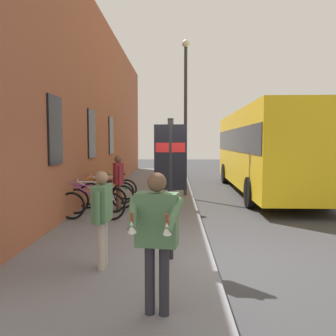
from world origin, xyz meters
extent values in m
plane|color=#38383A|center=(6.00, -1.00, 0.00)|extent=(60.00, 60.00, 0.00)
cube|color=slate|center=(8.00, 1.75, 0.06)|extent=(24.00, 3.50, 0.12)
cube|color=#9E563D|center=(9.00, 3.80, 3.53)|extent=(22.00, 0.60, 7.06)
cube|color=black|center=(2.00, 3.48, 2.40)|extent=(0.90, 0.06, 1.60)
cube|color=black|center=(5.50, 3.48, 2.40)|extent=(0.90, 0.06, 1.60)
cube|color=black|center=(9.00, 3.48, 2.40)|extent=(0.90, 0.06, 1.60)
torus|color=black|center=(2.74, 3.35, 0.48)|extent=(0.10, 0.72, 0.72)
torus|color=black|center=(2.68, 2.30, 0.48)|extent=(0.10, 0.72, 0.72)
cylinder|color=#8C338C|center=(2.71, 2.80, 0.76)|extent=(0.10, 1.02, 0.58)
cylinder|color=#8C338C|center=(2.71, 2.88, 1.00)|extent=(0.09, 0.85, 0.09)
cylinder|color=#8C338C|center=(2.68, 2.38, 0.73)|extent=(0.05, 0.19, 0.51)
cube|color=black|center=(2.69, 2.45, 1.02)|extent=(0.11, 0.21, 0.06)
cylinder|color=#8C338C|center=(2.74, 3.30, 1.08)|extent=(0.48, 0.05, 0.02)
torus|color=black|center=(3.42, 3.43, 0.48)|extent=(0.21, 0.72, 0.72)
torus|color=black|center=(3.64, 2.41, 0.48)|extent=(0.21, 0.72, 0.72)
cylinder|color=silver|center=(3.54, 2.89, 0.76)|extent=(0.25, 1.00, 0.58)
cylinder|color=silver|center=(3.52, 2.97, 1.00)|extent=(0.22, 0.84, 0.09)
cylinder|color=silver|center=(3.63, 2.48, 0.73)|extent=(0.07, 0.19, 0.51)
cube|color=black|center=(3.61, 2.55, 1.02)|extent=(0.14, 0.22, 0.06)
cylinder|color=silver|center=(3.43, 3.38, 1.08)|extent=(0.47, 0.13, 0.02)
torus|color=black|center=(4.22, 3.30, 0.48)|extent=(0.08, 0.72, 0.72)
torus|color=black|center=(4.19, 2.25, 0.48)|extent=(0.08, 0.72, 0.72)
cylinder|color=orange|center=(4.21, 2.75, 0.76)|extent=(0.06, 1.02, 0.58)
cylinder|color=orange|center=(4.21, 2.83, 1.00)|extent=(0.06, 0.85, 0.09)
cylinder|color=orange|center=(4.19, 2.33, 0.73)|extent=(0.04, 0.19, 0.51)
cube|color=black|center=(4.20, 2.40, 1.02)|extent=(0.11, 0.20, 0.06)
cylinder|color=orange|center=(4.22, 3.25, 1.08)|extent=(0.48, 0.04, 0.02)
torus|color=black|center=(4.78, 3.37, 0.48)|extent=(0.24, 0.71, 0.72)
torus|color=black|center=(5.04, 2.36, 0.48)|extent=(0.24, 0.71, 0.72)
cylinder|color=silver|center=(4.91, 2.84, 0.76)|extent=(0.29, 0.99, 0.58)
cylinder|color=silver|center=(4.89, 2.91, 1.00)|extent=(0.25, 0.83, 0.09)
cylinder|color=silver|center=(5.02, 2.43, 0.73)|extent=(0.08, 0.19, 0.51)
cube|color=black|center=(5.00, 2.50, 1.02)|extent=(0.15, 0.22, 0.06)
cylinder|color=silver|center=(4.79, 3.32, 1.08)|extent=(0.47, 0.14, 0.02)
torus|color=black|center=(5.80, 3.41, 0.48)|extent=(0.07, 0.72, 0.72)
torus|color=black|center=(5.82, 2.36, 0.48)|extent=(0.07, 0.72, 0.72)
cylinder|color=#267F3F|center=(5.81, 2.86, 0.76)|extent=(0.05, 1.02, 0.58)
cylinder|color=#267F3F|center=(5.81, 2.94, 1.00)|extent=(0.05, 0.85, 0.09)
cylinder|color=#267F3F|center=(5.82, 2.44, 0.73)|extent=(0.04, 0.18, 0.51)
cube|color=black|center=(5.81, 2.51, 1.02)|extent=(0.10, 0.20, 0.06)
cylinder|color=#267F3F|center=(5.80, 3.36, 1.08)|extent=(0.48, 0.03, 0.02)
cylinder|color=black|center=(-0.22, 0.75, 1.32)|extent=(0.10, 0.10, 2.40)
cube|color=black|center=(-0.22, 0.75, 1.87)|extent=(0.11, 0.55, 1.10)
cube|color=red|center=(-0.22, 0.75, 2.03)|extent=(0.11, 0.50, 0.16)
cube|color=yellow|center=(8.40, -3.00, 1.85)|extent=(10.55, 2.71, 3.00)
cube|color=black|center=(8.40, -3.00, 2.21)|extent=(10.34, 2.74, 0.90)
cylinder|color=black|center=(5.02, -4.13, 0.50)|extent=(1.00, 0.27, 1.00)
cylinder|color=black|center=(5.06, -1.73, 0.50)|extent=(1.00, 0.27, 1.00)
cylinder|color=black|center=(11.73, -4.27, 0.50)|extent=(1.00, 0.27, 1.00)
cylinder|color=black|center=(11.78, -1.87, 0.50)|extent=(1.00, 0.27, 1.00)
cylinder|color=#B2A599|center=(-0.77, 1.83, 0.50)|extent=(0.11, 0.11, 0.76)
cylinder|color=#B2A599|center=(-0.61, 1.81, 0.50)|extent=(0.11, 0.11, 0.76)
cube|color=#4C724C|center=(-0.69, 1.82, 1.17)|extent=(0.46, 0.26, 0.57)
sphere|color=#8C664C|center=(-0.69, 1.82, 1.57)|extent=(0.21, 0.21, 0.21)
cylinder|color=#4C724C|center=(-0.94, 1.84, 1.13)|extent=(0.09, 0.09, 0.51)
cylinder|color=#4C724C|center=(-0.44, 1.80, 1.13)|extent=(0.09, 0.09, 0.51)
cylinder|color=#723F72|center=(4.39, 0.82, 0.50)|extent=(0.11, 0.11, 0.76)
cylinder|color=#723F72|center=(4.36, 0.67, 0.50)|extent=(0.11, 0.11, 0.76)
cube|color=#4C724C|center=(4.38, 0.75, 1.16)|extent=(0.30, 0.48, 0.57)
sphere|color=#D8AD8C|center=(4.38, 0.75, 1.56)|extent=(0.21, 0.21, 0.21)
cylinder|color=#4C724C|center=(4.42, 0.99, 1.12)|extent=(0.09, 0.09, 0.50)
cylinder|color=#4C724C|center=(4.33, 0.50, 1.12)|extent=(0.09, 0.09, 0.50)
cylinder|color=brown|center=(3.80, 2.30, 0.52)|extent=(0.12, 0.12, 0.80)
cylinder|color=brown|center=(3.96, 2.35, 0.52)|extent=(0.12, 0.12, 0.80)
cube|color=maroon|center=(3.88, 2.32, 1.22)|extent=(0.52, 0.38, 0.60)
sphere|color=brown|center=(3.88, 2.32, 1.64)|extent=(0.22, 0.22, 0.22)
cylinder|color=maroon|center=(3.63, 2.23, 1.18)|extent=(0.09, 0.09, 0.53)
cylinder|color=maroon|center=(4.12, 2.41, 1.18)|extent=(0.09, 0.09, 0.53)
cylinder|color=#26262D|center=(-2.17, 0.79, 0.53)|extent=(0.12, 0.12, 0.82)
cylinder|color=#26262D|center=(-2.14, 0.96, 0.53)|extent=(0.12, 0.12, 0.82)
cube|color=#4C724C|center=(-2.16, 0.88, 1.24)|extent=(0.31, 0.51, 0.61)
sphere|color=brown|center=(-2.16, 0.88, 1.67)|extent=(0.22, 0.22, 0.22)
cylinder|color=#4C724C|center=(-2.38, 0.68, 1.35)|extent=(0.44, 0.25, 0.34)
cone|color=white|center=(-2.56, 0.75, 1.24)|extent=(0.14, 0.11, 0.16)
cylinder|color=brown|center=(-2.56, 0.75, 1.34)|extent=(0.07, 0.05, 0.11)
cylinder|color=#4C724C|center=(-2.30, 1.13, 1.35)|extent=(0.44, 0.12, 0.34)
cone|color=white|center=(-2.50, 1.12, 1.24)|extent=(0.14, 0.11, 0.16)
cylinder|color=brown|center=(-2.50, 1.12, 1.34)|extent=(0.07, 0.05, 0.11)
cylinder|color=#333338|center=(6.94, 0.30, 2.86)|extent=(0.12, 0.12, 5.48)
sphere|color=silver|center=(6.94, 0.30, 5.72)|extent=(0.28, 0.28, 0.28)
camera|label=1|loc=(-6.06, 0.66, 2.13)|focal=37.08mm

